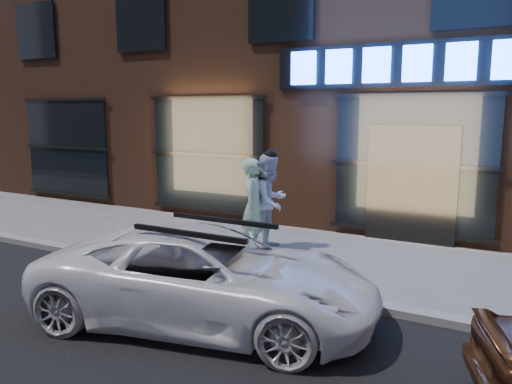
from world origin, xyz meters
TOP-DOWN VIEW (x-y plane):
  - ground at (0.00, 0.00)m, footprint 90.00×90.00m
  - curb at (0.00, 0.00)m, footprint 60.00×0.25m
  - storefront_building at (-0.00, 7.99)m, footprint 30.20×8.28m
  - man_bowtie at (-2.49, 1.77)m, footprint 0.53×0.72m
  - man_cap at (-2.33, 2.14)m, footprint 0.86×1.02m
  - white_suv at (-1.46, -1.36)m, footprint 4.68×2.86m

SIDE VIEW (x-z plane):
  - ground at x=0.00m, z-range 0.00..0.00m
  - curb at x=0.00m, z-range 0.00..0.12m
  - white_suv at x=-1.46m, z-range 0.00..1.21m
  - man_bowtie at x=-2.49m, z-range 0.00..1.81m
  - man_cap at x=-2.33m, z-range 0.00..1.87m
  - storefront_building at x=0.00m, z-range 0.00..10.30m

